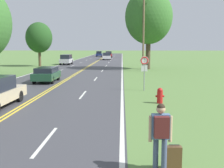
{
  "coord_description": "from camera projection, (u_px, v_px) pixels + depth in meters",
  "views": [
    {
      "loc": [
        5.27,
        -1.49,
        3.17
      ],
      "look_at": [
        4.75,
        13.08,
        1.2
      ],
      "focal_mm": 45.0,
      "sensor_mm": 36.0,
      "label": 1
    }
  ],
  "objects": [
    {
      "name": "tree_behind_sign",
      "position": [
        149.0,
        17.0,
        37.72
      ],
      "size": [
        6.37,
        6.37,
        10.75
      ],
      "color": "#473828",
      "rests_on": "ground"
    },
    {
      "name": "car_dark_blue_hatchback_horizon",
      "position": [
        99.0,
        54.0,
        85.14
      ],
      "size": [
        1.76,
        3.62,
        1.63
      ],
      "rotation": [
        0.0,
        0.0,
        1.56
      ],
      "color": "black",
      "rests_on": "ground"
    },
    {
      "name": "traffic_sign",
      "position": [
        144.0,
        65.0,
        19.91
      ],
      "size": [
        0.6,
        0.1,
        2.45
      ],
      "color": "gray",
      "rests_on": "ground"
    },
    {
      "name": "suitcase",
      "position": [
        174.0,
        158.0,
        7.21
      ],
      "size": [
        0.39,
        0.19,
        0.68
      ],
      "rotation": [
        0.0,
        0.0,
        1.59
      ],
      "color": "brown",
      "rests_on": "ground"
    },
    {
      "name": "fire_hydrant",
      "position": [
        160.0,
        95.0,
        15.63
      ],
      "size": [
        0.48,
        0.32,
        0.87
      ],
      "color": "red",
      "rests_on": "ground"
    },
    {
      "name": "car_silver_suv_mid_far",
      "position": [
        66.0,
        59.0,
        48.32
      ],
      "size": [
        1.71,
        4.09,
        1.72
      ],
      "rotation": [
        0.0,
        0.0,
        1.57
      ],
      "color": "black",
      "rests_on": "ground"
    },
    {
      "name": "tree_right_cluster",
      "position": [
        39.0,
        38.0,
        43.58
      ],
      "size": [
        4.09,
        4.09,
        6.84
      ],
      "color": "brown",
      "rests_on": "ground"
    },
    {
      "name": "hitchhiker_person",
      "position": [
        161.0,
        130.0,
        7.04
      ],
      "size": [
        0.6,
        0.42,
        1.75
      ],
      "rotation": [
        0.0,
        0.0,
        1.59
      ],
      "color": "#475175",
      "rests_on": "ground"
    },
    {
      "name": "car_white_sedan_receding",
      "position": [
        107.0,
        56.0,
        65.3
      ],
      "size": [
        2.06,
        4.28,
        1.65
      ],
      "rotation": [
        0.0,
        0.0,
        -1.53
      ],
      "color": "black",
      "rests_on": "ground"
    },
    {
      "name": "utility_pole_midground",
      "position": [
        143.0,
        32.0,
        34.99
      ],
      "size": [
        1.8,
        0.24,
        9.56
      ],
      "color": "brown",
      "rests_on": "ground"
    },
    {
      "name": "car_dark_green_hatchback_mid_near",
      "position": [
        47.0,
        74.0,
        24.8
      ],
      "size": [
        1.84,
        4.05,
        1.31
      ],
      "rotation": [
        0.0,
        0.0,
        1.59
      ],
      "color": "black",
      "rests_on": "ground"
    },
    {
      "name": "car_red_suv_distant",
      "position": [
        109.0,
        54.0,
        78.1
      ],
      "size": [
        1.78,
        3.92,
        1.73
      ],
      "rotation": [
        0.0,
        0.0,
        -1.56
      ],
      "color": "black",
      "rests_on": "ground"
    }
  ]
}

